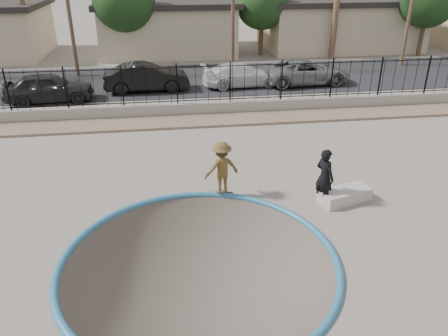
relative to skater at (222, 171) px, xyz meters
The scene contains 19 objects.
ground 9.93m from the skater, 95.97° to the left, with size 120.00×120.00×2.20m, color slate.
bowl_pit 3.57m from the skater, 107.00° to the right, with size 6.84×6.84×1.80m, color #52483F, non-canonical shape.
coping_ring 3.57m from the skater, 107.00° to the right, with size 7.04×7.04×0.20m, color teal.
rock_strip 7.01m from the skater, 98.36° to the left, with size 42.00×1.60×0.11m, color #866E58.
retaining_wall 8.07m from the skater, 97.22° to the left, with size 42.00×0.45×0.60m, color gray.
fence 8.08m from the skater, 97.22° to the left, with size 40.00×0.04×1.80m.
street 14.75m from the skater, 93.94° to the left, with size 90.00×8.00×0.04m, color black.
house_center 24.23m from the skater, 92.40° to the left, with size 10.60×8.60×3.90m.
house_east 27.48m from the skater, 61.77° to the left, with size 12.60×8.60×3.90m.
street_tree_left 21.34m from the skater, 100.98° to the left, with size 4.32×4.32×6.36m.
street_tree_mid 22.70m from the skater, 74.57° to the left, with size 3.96×3.96×5.83m.
skater is the anchor object (origin of this frame).
skateboard 0.81m from the skater, behind, with size 0.73×0.28×0.06m.
videographer 3.13m from the skater, 17.36° to the right, with size 0.65×0.43×1.79m, color black.
concrete_ledge 3.87m from the skater, 14.06° to the right, with size 1.60×0.70×0.40m, color #ACA098.
car_a 13.40m from the skater, 124.14° to the left, with size 1.78×4.41×1.50m, color black.
car_b 12.70m from the skater, 101.56° to the left, with size 1.63×4.67×1.54m, color black.
car_c 13.01m from the skater, 77.22° to the left, with size 1.85×4.55×1.32m, color silver.
car_d 14.36m from the skater, 62.04° to the left, with size 2.37×5.14×1.43m, color gray.
Camera 1 is at (-0.61, -9.75, 6.81)m, focal length 35.00 mm.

